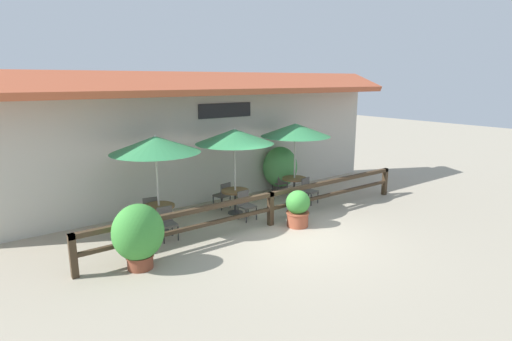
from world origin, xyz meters
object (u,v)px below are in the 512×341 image
object	(u,v)px
potted_plant_small_flowering	(138,234)
potted_plant_tall_tropical	(280,168)
patio_umbrella_near	(155,145)
chair_near_streetside	(167,222)
patio_umbrella_far	(295,130)
patio_umbrella_middle	(235,136)
chair_far_streetside	(308,189)
dining_table_near	(159,211)
chair_middle_wallside	(223,194)
dining_table_far	(294,182)
chair_far_wallside	(281,182)
chair_near_wallside	(150,209)
chair_middle_streetside	(246,204)
dining_table_middle	(235,195)
potted_plant_corner_fern	(298,208)

from	to	relation	value
potted_plant_small_flowering	potted_plant_tall_tropical	world-z (taller)	potted_plant_tall_tropical
patio_umbrella_near	chair_near_streetside	bearing A→B (deg)	-95.75
potted_plant_small_flowering	patio_umbrella_near	bearing A→B (deg)	55.83
patio_umbrella_far	potted_plant_small_flowering	bearing A→B (deg)	-162.60
patio_umbrella_near	patio_umbrella_middle	size ratio (longest dim) A/B	1.00
chair_far_streetside	dining_table_near	bearing A→B (deg)	163.29
dining_table_near	chair_near_streetside	size ratio (longest dim) A/B	1.01
dining_table_near	potted_plant_small_flowering	xyz separation A→B (m)	(-1.21, -1.78, 0.20)
dining_table_near	chair_middle_wallside	bearing A→B (deg)	15.69
dining_table_far	chair_far_wallside	xyz separation A→B (m)	(-0.04, 0.66, -0.12)
patio_umbrella_near	chair_near_streetside	distance (m)	2.00
patio_umbrella_near	chair_far_streetside	size ratio (longest dim) A/B	3.14
chair_near_streetside	chair_near_wallside	world-z (taller)	same
patio_umbrella_middle	chair_middle_streetside	bearing A→B (deg)	-94.80
patio_umbrella_middle	chair_near_streetside	bearing A→B (deg)	-165.32
chair_near_streetside	chair_middle_wallside	size ratio (longest dim) A/B	1.00
dining_table_middle	chair_far_streetside	size ratio (longest dim) A/B	1.01
chair_near_wallside	patio_umbrella_far	xyz separation A→B (m)	(4.96, -0.47, 1.90)
patio_umbrella_middle	dining_table_middle	size ratio (longest dim) A/B	3.11
chair_middle_streetside	chair_far_wallside	bearing A→B (deg)	25.58
chair_near_wallside	chair_far_wallside	size ratio (longest dim) A/B	1.00
patio_umbrella_middle	potted_plant_tall_tropical	distance (m)	3.20
chair_near_streetside	patio_umbrella_far	world-z (taller)	patio_umbrella_far
chair_near_streetside	chair_middle_wallside	distance (m)	2.79
patio_umbrella_middle	chair_far_wallside	xyz separation A→B (m)	(2.44, 0.76, -1.90)
chair_middle_streetside	chair_far_wallside	world-z (taller)	same
chair_middle_wallside	chair_far_streetside	distance (m)	2.81
chair_near_wallside	dining_table_middle	bearing A→B (deg)	175.66
chair_near_streetside	chair_far_streetside	xyz separation A→B (m)	(5.02, 0.10, 0.00)
chair_near_wallside	patio_umbrella_far	distance (m)	5.33
chair_middle_wallside	chair_far_wallside	size ratio (longest dim) A/B	1.00
potted_plant_corner_fern	potted_plant_tall_tropical	distance (m)	3.55
chair_middle_streetside	potted_plant_corner_fern	bearing A→B (deg)	-61.26
chair_near_streetside	patio_umbrella_far	xyz separation A→B (m)	(5.00, 0.76, 1.90)
chair_near_streetside	potted_plant_tall_tropical	xyz separation A→B (m)	(5.16, 1.72, 0.42)
chair_near_wallside	dining_table_middle	size ratio (longest dim) A/B	0.99
chair_middle_wallside	dining_table_far	xyz separation A→B (m)	(2.52, -0.53, 0.12)
chair_far_wallside	potted_plant_tall_tropical	world-z (taller)	potted_plant_tall_tropical
chair_middle_streetside	chair_far_streetside	bearing A→B (deg)	-2.17
patio_umbrella_far	chair_far_wallside	xyz separation A→B (m)	(-0.04, 0.66, -1.90)
dining_table_near	chair_middle_wallside	xyz separation A→B (m)	(2.41, 0.68, -0.12)
chair_near_wallside	potted_plant_tall_tropical	bearing A→B (deg)	-165.96
patio_umbrella_near	dining_table_near	distance (m)	1.78
chair_middle_streetside	dining_table_middle	bearing A→B (deg)	81.49
chair_middle_streetside	dining_table_far	size ratio (longest dim) A/B	0.99
patio_umbrella_near	chair_middle_wallside	bearing A→B (deg)	15.69
dining_table_near	chair_far_streetside	size ratio (longest dim) A/B	1.01
dining_table_near	patio_umbrella_far	xyz separation A→B (m)	(4.93, 0.15, 1.78)
chair_middle_wallside	potted_plant_corner_fern	bearing A→B (deg)	96.98
patio_umbrella_near	dining_table_far	world-z (taller)	patio_umbrella_near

